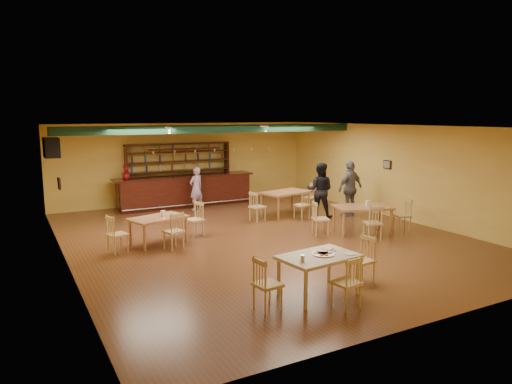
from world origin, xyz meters
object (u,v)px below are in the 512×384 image
dining_table_a (159,230)px  patron_bar (196,189)px  bar_counter (185,191)px  dining_table_b (286,203)px  near_table (318,275)px  dining_table_d (362,219)px  patron_right_a (320,190)px

dining_table_a → patron_bar: patron_bar is taller
bar_counter → dining_table_b: (2.39, -3.08, -0.16)m
bar_counter → dining_table_a: size_ratio=3.63×
patron_bar → dining_table_b: bearing=115.1°
dining_table_b → near_table: dining_table_b is taller
dining_table_d → patron_bar: (-2.94, 5.28, 0.37)m
dining_table_d → near_table: size_ratio=1.09×
dining_table_d → dining_table_a: bearing=-178.7°
bar_counter → dining_table_d: size_ratio=3.31×
dining_table_b → dining_table_d: bearing=-91.0°
patron_right_a → near_table: bearing=96.5°
dining_table_b → dining_table_d: size_ratio=1.04×
dining_table_a → dining_table_d: bearing=-32.9°
bar_counter → dining_table_a: bar_counter is taller
dining_table_b → patron_bar: bearing=121.9°
bar_counter → dining_table_b: bearing=-52.2°
dining_table_a → dining_table_b: bearing=0.3°
dining_table_d → patron_right_a: (0.14, 2.22, 0.51)m
near_table → dining_table_a: bearing=101.4°
bar_counter → dining_table_d: 6.83m
dining_table_d → near_table: bearing=-121.9°
dining_table_d → patron_bar: 6.05m
bar_counter → patron_right_a: patron_right_a is taller
dining_table_d → patron_bar: patron_bar is taller
bar_counter → near_table: size_ratio=3.60×
near_table → patron_right_a: size_ratio=0.79×
dining_table_b → patron_right_a: size_ratio=0.89×
near_table → patron_bar: bearing=77.5°
bar_counter → patron_right_a: 5.03m
bar_counter → dining_table_d: bar_counter is taller
dining_table_b → patron_right_a: patron_right_a is taller
near_table → patron_right_a: patron_right_a is taller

